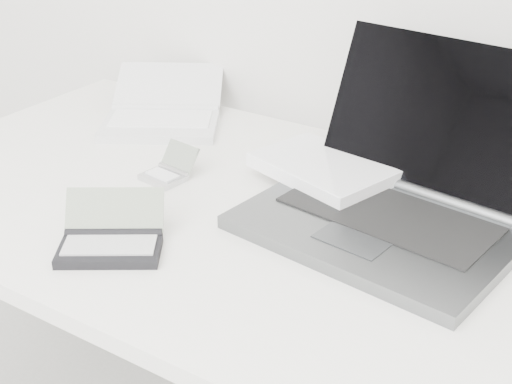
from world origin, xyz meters
The scene contains 5 objects.
desk centered at (0.00, 1.55, 0.68)m, with size 1.60×0.80×0.73m.
laptop_large centered at (0.13, 1.65, 0.78)m, with size 0.55×0.46×0.28m.
netbook_open_white centered at (-0.47, 1.79, 0.75)m, with size 0.38×0.41×0.08m.
pda_silver centered at (-0.27, 1.57, 0.74)m, with size 0.09×0.11×0.06m.
palmtop_charcoal centered at (-0.18, 1.31, 0.75)m, with size 0.21×0.20×0.08m.
Camera 1 is at (0.54, 0.62, 1.33)m, focal length 50.00 mm.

